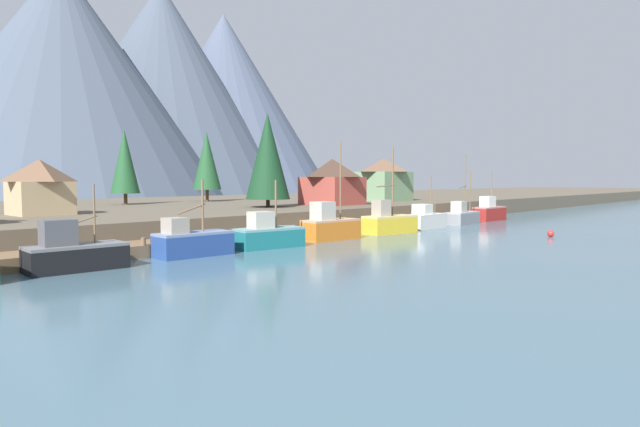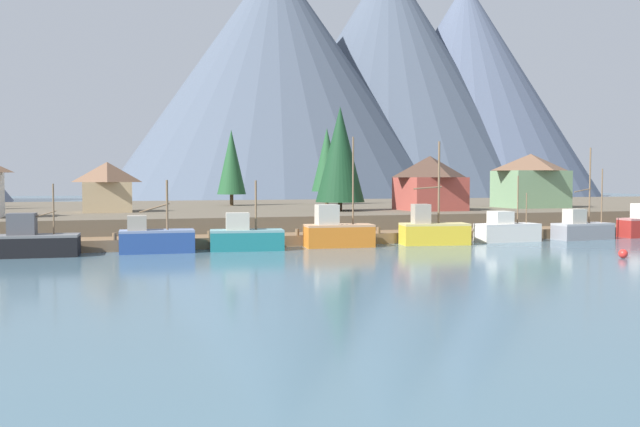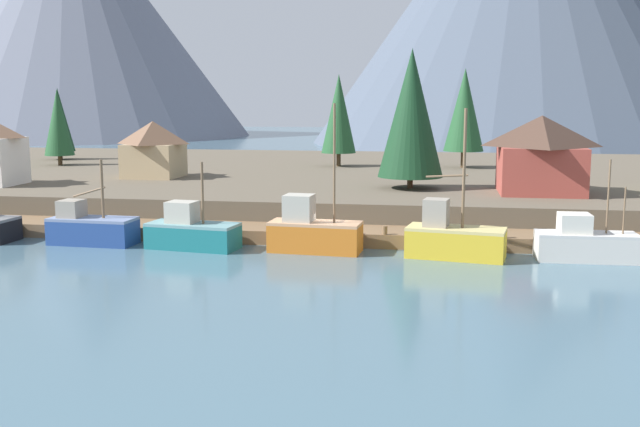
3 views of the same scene
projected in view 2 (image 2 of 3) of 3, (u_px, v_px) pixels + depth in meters
name	position (u px, v px, depth m)	size (l,w,h in m)	color
ground_plane	(286.00, 234.00, 82.02)	(400.00, 400.00, 1.00)	#476675
dock	(333.00, 238.00, 64.80)	(80.00, 4.00, 1.60)	brown
shoreline_bank	(264.00, 215.00, 93.37)	(400.00, 56.00, 2.50)	brown
mountain_central_peak	(275.00, 79.00, 194.34)	(97.79, 97.79, 70.08)	#475160
mountain_east_peak	(388.00, 79.00, 216.22)	(95.37, 95.37, 76.84)	#475160
mountain_far_ridge	(465.00, 90.00, 224.06)	(87.02, 87.02, 71.45)	#4C566B
fishing_boat_black	(35.00, 242.00, 53.54)	(6.41, 3.04, 5.77)	black
fishing_boat_blue	(155.00, 239.00, 56.45)	(6.17, 2.75, 6.06)	navy
fishing_boat_teal	(246.00, 237.00, 58.40)	(6.54, 3.39, 6.02)	#196B70
fishing_boat_orange	(337.00, 232.00, 61.17)	(6.32, 2.87, 9.96)	#CC6B1E
fishing_boat_yellow	(433.00, 231.00, 63.59)	(6.61, 3.64, 9.66)	gold
fishing_boat_white	(506.00, 230.00, 66.58)	(6.31, 2.56, 6.49)	silver
fishing_boat_grey	(582.00, 229.00, 69.01)	(6.43, 2.89, 9.35)	gray
house_red	(430.00, 182.00, 79.99)	(6.99, 7.35, 6.41)	#9E4238
house_green	(530.00, 180.00, 87.70)	(8.37, 6.84, 6.94)	#6B8E66
house_tan	(107.00, 186.00, 75.41)	(5.40, 5.47, 5.57)	tan
conifer_near_right	(231.00, 162.00, 94.38)	(4.00, 4.00, 10.59)	#4C3823
conifer_mid_right	(340.00, 154.00, 77.89)	(5.67, 5.67, 12.02)	#4C3823
conifer_back_left	(327.00, 160.00, 99.22)	(4.51, 4.51, 11.17)	#4C3823
channel_buoy	(623.00, 254.00, 52.50)	(0.70, 0.70, 0.70)	red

